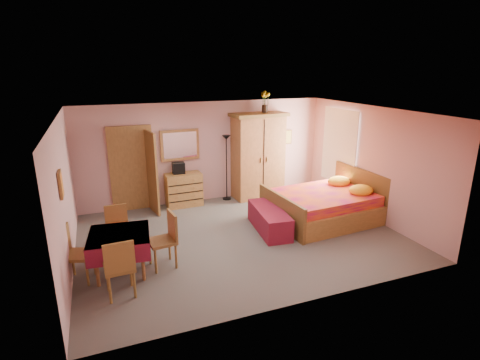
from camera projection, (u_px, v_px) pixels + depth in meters
name	position (u px, v px, depth m)	size (l,w,h in m)	color
floor	(241.00, 236.00, 7.91)	(6.50, 6.50, 0.00)	#605C55
ceiling	(241.00, 112.00, 7.15)	(6.50, 6.50, 0.00)	brown
wall_back	(206.00, 152.00, 9.76)	(6.50, 0.10, 2.60)	#C79190
wall_front	(305.00, 224.00, 5.30)	(6.50, 0.10, 2.60)	#C79190
wall_left	(64.00, 197.00, 6.41)	(0.10, 5.00, 2.60)	#C79190
wall_right	(371.00, 163.00, 8.66)	(0.10, 5.00, 2.60)	#C79190
doorway	(132.00, 169.00, 9.16)	(1.06, 0.12, 2.15)	#9E6B35
window	(339.00, 147.00, 9.67)	(0.08, 1.40, 1.95)	white
picture_left	(61.00, 184.00, 5.77)	(0.04, 0.32, 0.42)	orange
picture_back	(287.00, 137.00, 10.48)	(0.30, 0.04, 0.40)	#D8BF59
chest_of_drawers	(184.00, 190.00, 9.55)	(0.90, 0.45, 0.85)	#AF773B
wall_mirror	(180.00, 145.00, 9.41)	(0.99, 0.05, 0.78)	white
stereo	(179.00, 168.00, 9.40)	(0.30, 0.22, 0.28)	black
floor_lamp	(227.00, 168.00, 9.88)	(0.22, 0.22, 1.74)	black
wardrobe	(258.00, 156.00, 10.02)	(1.46, 0.75, 2.29)	#A86839
sunflower_vase	(265.00, 102.00, 9.67)	(0.22, 0.22, 0.55)	gold
bed	(323.00, 198.00, 8.62)	(2.36, 1.86, 1.09)	#B91255
bench	(269.00, 220.00, 8.14)	(0.55, 1.48, 0.49)	maroon
dining_table	(121.00, 253.00, 6.43)	(1.00, 1.00, 0.73)	maroon
chair_south	(119.00, 266.00, 5.76)	(0.45, 0.45, 0.98)	olive
chair_north	(118.00, 231.00, 7.09)	(0.42, 0.42, 0.92)	#A46A37
chair_west	(78.00, 254.00, 6.15)	(0.44, 0.44, 0.97)	#A27337
chair_east	(162.00, 241.00, 6.59)	(0.45, 0.45, 1.00)	olive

